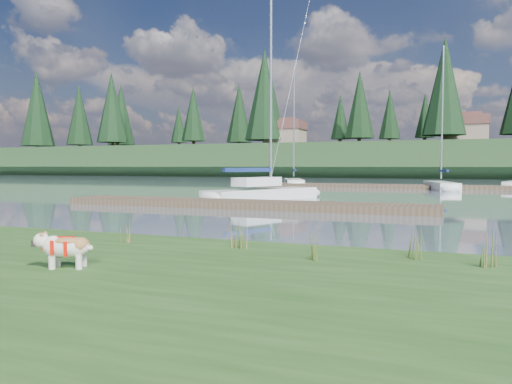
% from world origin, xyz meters
% --- Properties ---
extents(ground, '(200.00, 200.00, 0.00)m').
position_xyz_m(ground, '(0.00, 30.00, 0.00)').
color(ground, gray).
rests_on(ground, ground).
extents(bank, '(60.00, 9.00, 0.35)m').
position_xyz_m(bank, '(0.00, -6.00, 0.17)').
color(bank, '#2C511F').
rests_on(bank, ground).
extents(ridge, '(200.00, 20.00, 5.00)m').
position_xyz_m(ridge, '(0.00, 73.00, 2.50)').
color(ridge, '#1D361A').
rests_on(ridge, ground).
extents(bulldog, '(0.82, 0.52, 0.48)m').
position_xyz_m(bulldog, '(-0.62, -4.70, 0.65)').
color(bulldog, silver).
rests_on(bulldog, bank).
extents(sailboat_main, '(4.55, 7.95, 11.56)m').
position_xyz_m(sailboat_main, '(-4.55, 14.31, 0.42)').
color(sailboat_main, silver).
rests_on(sailboat_main, ground).
extents(dock_near, '(16.00, 2.00, 0.30)m').
position_xyz_m(dock_near, '(-4.00, 9.00, 0.15)').
color(dock_near, '#4C3D2C').
rests_on(dock_near, ground).
extents(dock_far, '(26.00, 2.20, 0.30)m').
position_xyz_m(dock_far, '(2.00, 30.00, 0.15)').
color(dock_far, '#4C3D2C').
rests_on(dock_far, ground).
extents(sailboat_bg_1, '(3.94, 7.30, 10.93)m').
position_xyz_m(sailboat_bg_1, '(-9.19, 33.33, 0.33)').
color(sailboat_bg_1, silver).
rests_on(sailboat_bg_1, ground).
extents(sailboat_bg_2, '(2.93, 7.11, 10.60)m').
position_xyz_m(sailboat_bg_2, '(3.36, 29.60, 0.33)').
color(sailboat_bg_2, silver).
rests_on(sailboat_bg_2, ground).
extents(weed_0, '(0.17, 0.14, 0.57)m').
position_xyz_m(weed_0, '(0.85, -2.31, 0.59)').
color(weed_0, '#475B23').
rests_on(weed_0, bank).
extents(weed_1, '(0.17, 0.14, 0.47)m').
position_xyz_m(weed_1, '(1.02, -2.33, 0.55)').
color(weed_1, '#475B23').
rests_on(weed_1, bank).
extents(weed_2, '(0.17, 0.14, 0.59)m').
position_xyz_m(weed_2, '(3.78, -2.27, 0.60)').
color(weed_2, '#475B23').
rests_on(weed_2, bank).
extents(weed_3, '(0.17, 0.14, 0.48)m').
position_xyz_m(weed_3, '(-1.24, -2.49, 0.55)').
color(weed_3, '#475B23').
rests_on(weed_3, bank).
extents(weed_4, '(0.17, 0.14, 0.50)m').
position_xyz_m(weed_4, '(2.41, -2.88, 0.56)').
color(weed_4, '#475B23').
rests_on(weed_4, bank).
extents(weed_5, '(0.17, 0.14, 0.72)m').
position_xyz_m(weed_5, '(4.77, -2.53, 0.65)').
color(weed_5, '#475B23').
rests_on(weed_5, bank).
extents(mud_lip, '(60.00, 0.50, 0.14)m').
position_xyz_m(mud_lip, '(0.00, -1.60, 0.07)').
color(mud_lip, '#33281C').
rests_on(mud_lip, ground).
extents(conifer_0, '(5.72, 5.72, 14.15)m').
position_xyz_m(conifer_0, '(-55.00, 67.00, 12.64)').
color(conifer_0, '#382619').
rests_on(conifer_0, ridge).
extents(conifer_1, '(4.40, 4.40, 11.30)m').
position_xyz_m(conifer_1, '(-40.00, 71.00, 11.28)').
color(conifer_1, '#382619').
rests_on(conifer_1, ridge).
extents(conifer_2, '(6.60, 6.60, 16.05)m').
position_xyz_m(conifer_2, '(-25.00, 68.00, 13.54)').
color(conifer_2, '#382619').
rests_on(conifer_2, ridge).
extents(conifer_3, '(4.84, 4.84, 12.25)m').
position_xyz_m(conifer_3, '(-10.00, 72.00, 11.74)').
color(conifer_3, '#382619').
rests_on(conifer_3, ridge).
extents(conifer_4, '(6.16, 6.16, 15.10)m').
position_xyz_m(conifer_4, '(3.00, 66.00, 13.09)').
color(conifer_4, '#382619').
rests_on(conifer_4, ridge).
extents(house_0, '(6.30, 5.30, 4.65)m').
position_xyz_m(house_0, '(-22.00, 70.00, 7.31)').
color(house_0, gray).
rests_on(house_0, ridge).
extents(house_1, '(6.30, 5.30, 4.65)m').
position_xyz_m(house_1, '(6.00, 71.00, 7.31)').
color(house_1, gray).
rests_on(house_1, ridge).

